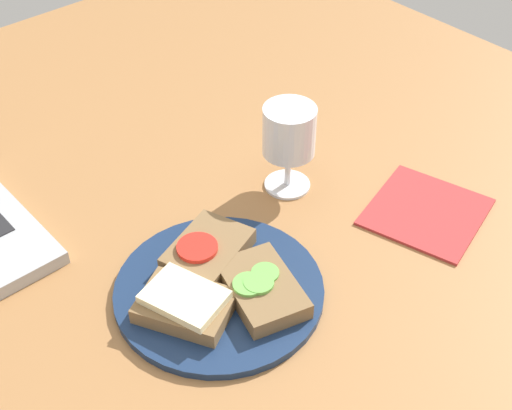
% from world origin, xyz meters
% --- Properties ---
extents(wooden_table, '(1.40, 1.40, 0.03)m').
position_xyz_m(wooden_table, '(0.00, 0.00, 0.01)').
color(wooden_table, '#9E6B3D').
rests_on(wooden_table, ground).
extents(plate, '(0.24, 0.24, 0.01)m').
position_xyz_m(plate, '(-0.05, -0.08, 0.04)').
color(plate, navy).
rests_on(plate, wooden_table).
extents(sandwich_with_tomato, '(0.12, 0.10, 0.03)m').
position_xyz_m(sandwich_with_tomato, '(-0.02, -0.03, 0.05)').
color(sandwich_with_tomato, brown).
rests_on(sandwich_with_tomato, plate).
extents(sandwich_with_cheese, '(0.11, 0.12, 0.03)m').
position_xyz_m(sandwich_with_cheese, '(-0.10, -0.08, 0.05)').
color(sandwich_with_cheese, brown).
rests_on(sandwich_with_cheese, plate).
extents(sandwich_with_cucumber, '(0.10, 0.13, 0.03)m').
position_xyz_m(sandwich_with_cucumber, '(-0.02, -0.12, 0.05)').
color(sandwich_with_cucumber, brown).
rests_on(sandwich_with_cucumber, plate).
extents(wine_glass, '(0.07, 0.07, 0.12)m').
position_xyz_m(wine_glass, '(0.15, 0.01, 0.11)').
color(wine_glass, white).
rests_on(wine_glass, wooden_table).
extents(napkin, '(0.17, 0.17, 0.00)m').
position_xyz_m(napkin, '(0.25, -0.15, 0.03)').
color(napkin, '#B23333').
rests_on(napkin, wooden_table).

